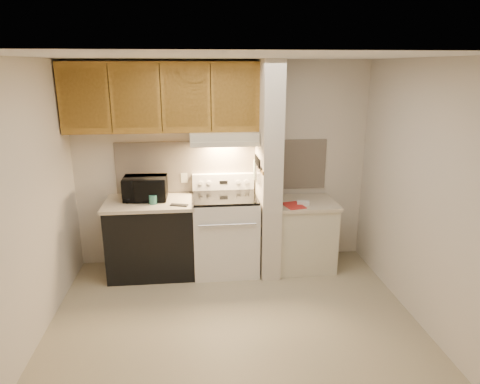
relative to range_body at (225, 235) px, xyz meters
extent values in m
plane|color=tan|center=(0.00, -1.16, -0.46)|extent=(3.60, 3.60, 0.00)
plane|color=white|center=(0.00, -1.16, 2.04)|extent=(3.60, 3.60, 0.00)
cube|color=beige|center=(0.00, 0.34, 0.79)|extent=(3.60, 2.50, 0.02)
cube|color=beige|center=(-1.80, -1.16, 0.79)|extent=(0.02, 3.00, 2.50)
cube|color=beige|center=(1.80, -1.16, 0.79)|extent=(0.02, 3.00, 2.50)
cube|color=beige|center=(0.00, 0.33, 0.78)|extent=(2.60, 0.02, 0.63)
cube|color=silver|center=(0.00, 0.00, 0.00)|extent=(0.76, 0.65, 0.92)
cube|color=black|center=(0.00, -0.32, 0.04)|extent=(0.50, 0.01, 0.30)
cylinder|color=silver|center=(0.00, -0.35, 0.26)|extent=(0.65, 0.02, 0.02)
cube|color=black|center=(0.00, 0.00, 0.48)|extent=(0.74, 0.64, 0.03)
cube|color=silver|center=(0.00, 0.28, 0.59)|extent=(0.76, 0.08, 0.20)
cube|color=black|center=(0.00, 0.24, 0.59)|extent=(0.10, 0.01, 0.04)
cylinder|color=silver|center=(-0.28, 0.24, 0.59)|extent=(0.05, 0.02, 0.05)
cylinder|color=silver|center=(-0.18, 0.24, 0.59)|extent=(0.05, 0.02, 0.05)
cylinder|color=silver|center=(0.18, 0.24, 0.59)|extent=(0.05, 0.02, 0.05)
cylinder|color=silver|center=(0.28, 0.24, 0.59)|extent=(0.05, 0.02, 0.05)
cube|color=black|center=(-0.88, 0.01, -0.03)|extent=(1.00, 0.63, 0.87)
cube|color=beige|center=(-0.88, 0.01, 0.43)|extent=(1.04, 0.67, 0.04)
cube|color=black|center=(-0.53, -0.19, 0.46)|extent=(0.21, 0.12, 0.01)
cylinder|color=#2E7064|center=(-0.83, -0.09, 0.50)|extent=(0.11, 0.11, 0.10)
cube|color=beige|center=(-0.48, 0.32, 0.64)|extent=(0.08, 0.01, 0.12)
imported|color=black|center=(-0.93, 0.08, 0.59)|extent=(0.50, 0.34, 0.27)
cube|color=beige|center=(0.51, -0.01, 0.79)|extent=(0.22, 0.70, 2.50)
cube|color=olive|center=(0.39, -0.01, 0.84)|extent=(0.01, 0.70, 0.04)
cube|color=black|center=(0.39, -0.06, 0.86)|extent=(0.02, 0.42, 0.04)
cube|color=silver|center=(0.38, -0.21, 0.76)|extent=(0.01, 0.03, 0.16)
cylinder|color=black|center=(0.38, -0.21, 0.91)|extent=(0.02, 0.02, 0.10)
cube|color=silver|center=(0.38, -0.13, 0.75)|extent=(0.01, 0.04, 0.18)
cylinder|color=black|center=(0.38, -0.15, 0.91)|extent=(0.02, 0.02, 0.10)
cube|color=silver|center=(0.38, -0.07, 0.74)|extent=(0.01, 0.04, 0.20)
cylinder|color=black|center=(0.38, -0.05, 0.91)|extent=(0.02, 0.02, 0.10)
cube|color=silver|center=(0.38, 0.04, 0.76)|extent=(0.01, 0.04, 0.16)
cylinder|color=black|center=(0.38, 0.03, 0.91)|extent=(0.02, 0.02, 0.10)
cube|color=silver|center=(0.38, 0.10, 0.75)|extent=(0.01, 0.04, 0.18)
cylinder|color=black|center=(0.38, 0.12, 0.91)|extent=(0.02, 0.02, 0.10)
cube|color=gray|center=(0.38, 0.17, 0.76)|extent=(0.03, 0.10, 0.23)
cube|color=beige|center=(0.97, -0.01, -0.06)|extent=(0.70, 0.60, 0.81)
cube|color=beige|center=(0.97, -0.01, 0.37)|extent=(0.74, 0.64, 0.04)
cube|color=red|center=(0.79, -0.16, 0.39)|extent=(0.26, 0.32, 0.01)
cube|color=white|center=(0.92, -0.11, 0.41)|extent=(0.16, 0.12, 0.04)
cube|color=beige|center=(0.00, 0.12, 1.17)|extent=(0.78, 0.44, 0.15)
cube|color=beige|center=(0.00, -0.08, 1.12)|extent=(0.78, 0.04, 0.06)
cube|color=olive|center=(-0.69, 0.17, 1.62)|extent=(2.18, 0.33, 0.77)
cube|color=olive|center=(-1.51, 0.01, 1.62)|extent=(0.46, 0.01, 0.63)
cube|color=black|center=(-1.23, 0.01, 1.62)|extent=(0.01, 0.01, 0.73)
cube|color=olive|center=(-0.96, 0.01, 1.62)|extent=(0.46, 0.01, 0.63)
cube|color=black|center=(-0.69, 0.01, 1.62)|extent=(0.01, 0.01, 0.73)
cube|color=olive|center=(-0.42, 0.01, 1.62)|extent=(0.46, 0.01, 0.63)
cube|color=black|center=(-0.14, 0.01, 1.62)|extent=(0.01, 0.01, 0.73)
cube|color=olive|center=(0.13, 0.01, 1.62)|extent=(0.46, 0.01, 0.63)
camera|label=1|loc=(-0.32, -4.81, 1.97)|focal=32.00mm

